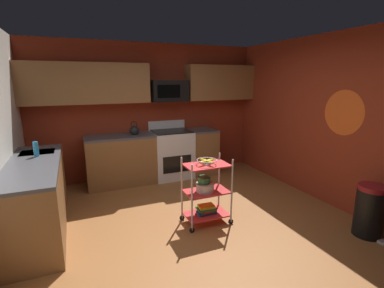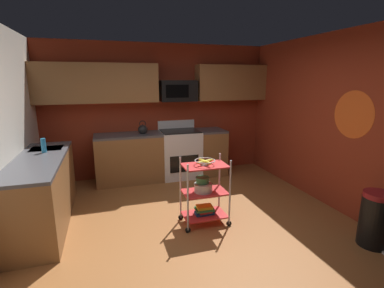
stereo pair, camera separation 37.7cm
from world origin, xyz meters
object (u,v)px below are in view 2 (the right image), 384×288
object	(u,v)px
fruit_bowl	(205,161)
mixing_bowl_small	(202,180)
microwave	(178,91)
trash_can	(376,219)
rolling_cart	(205,192)
book_stack	(204,210)
dish_soap_bottle	(44,145)
mixing_bowl_large	(203,187)
kettle	(143,129)
oven_range	(180,153)

from	to	relation	value
fruit_bowl	mixing_bowl_small	world-z (taller)	fruit_bowl
microwave	trash_can	bearing A→B (deg)	-63.69
mixing_bowl_small	trash_can	size ratio (longest dim) A/B	0.28
trash_can	rolling_cart	bearing A→B (deg)	147.96
rolling_cart	book_stack	size ratio (longest dim) A/B	3.48
book_stack	dish_soap_bottle	xyz separation A→B (m)	(-2.05, 0.95, 0.83)
fruit_bowl	trash_can	bearing A→B (deg)	-32.04
microwave	mixing_bowl_large	xyz separation A→B (m)	(-0.20, -2.06, -1.18)
microwave	kettle	size ratio (longest dim) A/B	2.65
rolling_cart	mixing_bowl_small	distance (m)	0.17
mixing_bowl_large	trash_can	distance (m)	2.07
microwave	dish_soap_bottle	size ratio (longest dim) A/B	3.50
mixing_bowl_small	microwave	bearing A→B (deg)	84.38
fruit_bowl	kettle	xyz separation A→B (m)	(-0.54, 1.95, 0.12)
fruit_bowl	mixing_bowl_small	distance (m)	0.26
microwave	mixing_bowl_small	world-z (taller)	microwave
mixing_bowl_small	kettle	world-z (taller)	kettle
trash_can	kettle	bearing A→B (deg)	126.84
oven_range	microwave	xyz separation A→B (m)	(-0.00, 0.10, 1.22)
oven_range	microwave	world-z (taller)	microwave
rolling_cart	mixing_bowl_small	size ratio (longest dim) A/B	5.03
mixing_bowl_large	mixing_bowl_small	size ratio (longest dim) A/B	1.38
microwave	kettle	world-z (taller)	microwave
fruit_bowl	rolling_cart	bearing A→B (deg)	90.00
mixing_bowl_large	trash_can	bearing A→B (deg)	-31.74
book_stack	mixing_bowl_small	bearing A→B (deg)	133.70
rolling_cart	dish_soap_bottle	size ratio (longest dim) A/B	4.57
oven_range	kettle	xyz separation A→B (m)	(-0.72, -0.00, 0.52)
fruit_bowl	book_stack	size ratio (longest dim) A/B	1.04
fruit_bowl	mixing_bowl_small	xyz separation A→B (m)	(-0.02, 0.03, -0.26)
kettle	dish_soap_bottle	bearing A→B (deg)	-146.35
book_stack	trash_can	world-z (taller)	trash_can
oven_range	mixing_bowl_small	xyz separation A→B (m)	(-0.20, -1.93, 0.14)
oven_range	kettle	distance (m)	0.89
mixing_bowl_small	trash_can	distance (m)	2.09
fruit_bowl	mixing_bowl_large	size ratio (longest dim) A/B	1.08
oven_range	mixing_bowl_large	xyz separation A→B (m)	(-0.20, -1.96, 0.04)
book_stack	trash_can	distance (m)	2.05
oven_range	fruit_bowl	size ratio (longest dim) A/B	4.04
mixing_bowl_large	dish_soap_bottle	size ratio (longest dim) A/B	1.26
mixing_bowl_small	dish_soap_bottle	xyz separation A→B (m)	(-2.03, 0.92, 0.40)
kettle	trash_can	xyz separation A→B (m)	(2.27, -3.03, -0.67)
dish_soap_bottle	trash_can	bearing A→B (deg)	-28.22
book_stack	kettle	world-z (taller)	kettle
book_stack	kettle	distance (m)	2.18
oven_range	book_stack	size ratio (longest dim) A/B	4.19
rolling_cart	book_stack	distance (m)	0.26
dish_soap_bottle	mixing_bowl_small	bearing A→B (deg)	-24.44
fruit_bowl	dish_soap_bottle	xyz separation A→B (m)	(-2.05, 0.95, 0.14)
mixing_bowl_small	fruit_bowl	bearing A→B (deg)	-46.30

